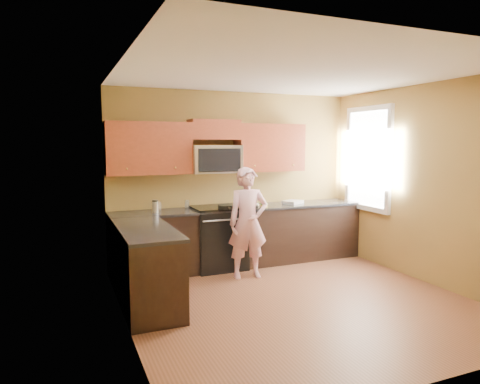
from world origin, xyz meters
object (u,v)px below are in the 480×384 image
microwave (215,173)px  butter_tub (264,207)px  travel_mug (155,213)px  stove (218,237)px  woman (248,223)px  frying_pan (227,209)px

microwave → butter_tub: size_ratio=6.75×
microwave → travel_mug: (-0.96, -0.17, -0.53)m
stove → travel_mug: bearing=-177.3°
microwave → woman: (0.23, -0.71, -0.67)m
woman → travel_mug: size_ratio=8.61×
microwave → stove: bearing=-90.0°
stove → woman: woman is taller
microwave → woman: size_ratio=0.49×
microwave → woman: microwave is taller
stove → woman: 0.70m
woman → travel_mug: bearing=162.8°
travel_mug → woman: bearing=-24.3°
microwave → frying_pan: 0.63m
butter_tub → travel_mug: bearing=175.8°
microwave → butter_tub: bearing=-22.8°
woman → stove: bearing=119.0°
stove → frying_pan: frying_pan is taller
frying_pan → stove: bearing=112.4°
frying_pan → butter_tub: bearing=19.6°
frying_pan → butter_tub: size_ratio=4.33×
frying_pan → travel_mug: (-1.01, 0.21, -0.03)m
butter_tub → microwave: bearing=157.2°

